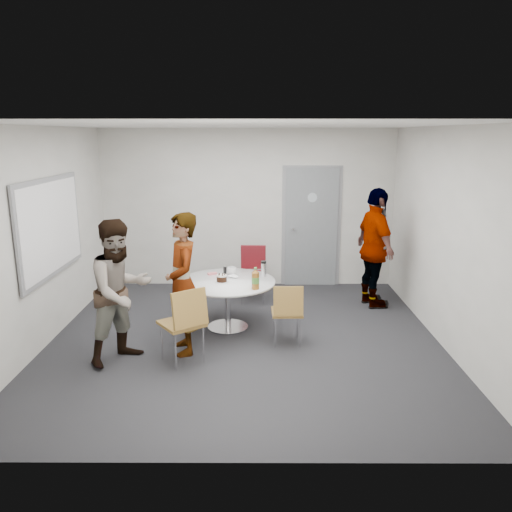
{
  "coord_description": "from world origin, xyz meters",
  "views": [
    {
      "loc": [
        0.17,
        -6.03,
        2.6
      ],
      "look_at": [
        0.15,
        0.25,
        1.06
      ],
      "focal_mm": 35.0,
      "sensor_mm": 36.0,
      "label": 1
    }
  ],
  "objects_px": {
    "chair_near_left": "(185,318)",
    "person_left": "(121,292)",
    "chair_far": "(253,268)",
    "whiteboard": "(51,227)",
    "person_main": "(183,284)",
    "person_right": "(375,248)",
    "table": "(229,287)",
    "door": "(311,227)",
    "chair_near_right": "(288,309)"
  },
  "relations": [
    {
      "from": "door",
      "to": "chair_far",
      "type": "height_order",
      "value": "door"
    },
    {
      "from": "chair_near_left",
      "to": "door",
      "type": "bearing_deg",
      "value": 25.13
    },
    {
      "from": "chair_near_left",
      "to": "chair_near_right",
      "type": "bearing_deg",
      "value": -11.37
    },
    {
      "from": "person_main",
      "to": "person_right",
      "type": "height_order",
      "value": "person_right"
    },
    {
      "from": "whiteboard",
      "to": "person_main",
      "type": "xyz_separation_m",
      "value": [
        1.74,
        -0.54,
        -0.59
      ]
    },
    {
      "from": "whiteboard",
      "to": "person_right",
      "type": "xyz_separation_m",
      "value": [
        4.41,
        1.13,
        -0.54
      ]
    },
    {
      "from": "door",
      "to": "chair_near_right",
      "type": "distance_m",
      "value": 2.75
    },
    {
      "from": "whiteboard",
      "to": "chair_near_right",
      "type": "xyz_separation_m",
      "value": [
        3.0,
        -0.36,
        -0.97
      ]
    },
    {
      "from": "table",
      "to": "chair_near_right",
      "type": "bearing_deg",
      "value": -36.99
    },
    {
      "from": "person_main",
      "to": "chair_near_right",
      "type": "bearing_deg",
      "value": 81.44
    },
    {
      "from": "whiteboard",
      "to": "chair_far",
      "type": "xyz_separation_m",
      "value": [
        2.56,
        1.42,
        -0.92
      ]
    },
    {
      "from": "chair_near_right",
      "to": "chair_far",
      "type": "bearing_deg",
      "value": 102.74
    },
    {
      "from": "person_right",
      "to": "person_left",
      "type": "bearing_deg",
      "value": 107.51
    },
    {
      "from": "chair_near_left",
      "to": "chair_far",
      "type": "bearing_deg",
      "value": 36.07
    },
    {
      "from": "table",
      "to": "chair_far",
      "type": "height_order",
      "value": "table"
    },
    {
      "from": "chair_near_left",
      "to": "person_right",
      "type": "relative_size",
      "value": 0.51
    },
    {
      "from": "person_right",
      "to": "door",
      "type": "bearing_deg",
      "value": 24.29
    },
    {
      "from": "table",
      "to": "whiteboard",
      "type": "bearing_deg",
      "value": -174.57
    },
    {
      "from": "person_main",
      "to": "door",
      "type": "bearing_deg",
      "value": 130.41
    },
    {
      "from": "chair_far",
      "to": "table",
      "type": "bearing_deg",
      "value": 76.91
    },
    {
      "from": "whiteboard",
      "to": "chair_far",
      "type": "bearing_deg",
      "value": 29.05
    },
    {
      "from": "door",
      "to": "person_right",
      "type": "relative_size",
      "value": 1.16
    },
    {
      "from": "person_left",
      "to": "person_right",
      "type": "distance_m",
      "value": 3.86
    },
    {
      "from": "door",
      "to": "whiteboard",
      "type": "relative_size",
      "value": 1.12
    },
    {
      "from": "table",
      "to": "chair_far",
      "type": "bearing_deg",
      "value": 75.42
    },
    {
      "from": "person_right",
      "to": "person_main",
      "type": "bearing_deg",
      "value": 109.85
    },
    {
      "from": "chair_far",
      "to": "person_right",
      "type": "distance_m",
      "value": 1.91
    },
    {
      "from": "chair_far",
      "to": "person_main",
      "type": "height_order",
      "value": "person_main"
    },
    {
      "from": "table",
      "to": "chair_near_left",
      "type": "bearing_deg",
      "value": -111.13
    },
    {
      "from": "table",
      "to": "person_left",
      "type": "relative_size",
      "value": 0.77
    },
    {
      "from": "door",
      "to": "chair_far",
      "type": "relative_size",
      "value": 2.41
    },
    {
      "from": "chair_near_left",
      "to": "chair_far",
      "type": "relative_size",
      "value": 1.05
    },
    {
      "from": "chair_near_right",
      "to": "person_right",
      "type": "distance_m",
      "value": 2.1
    },
    {
      "from": "person_right",
      "to": "chair_near_left",
      "type": "bearing_deg",
      "value": 115.93
    },
    {
      "from": "door",
      "to": "whiteboard",
      "type": "bearing_deg",
      "value": -147.34
    },
    {
      "from": "chair_near_left",
      "to": "person_main",
      "type": "relative_size",
      "value": 0.54
    },
    {
      "from": "chair_near_right",
      "to": "person_main",
      "type": "distance_m",
      "value": 1.33
    },
    {
      "from": "whiteboard",
      "to": "table",
      "type": "height_order",
      "value": "whiteboard"
    },
    {
      "from": "chair_near_right",
      "to": "person_left",
      "type": "distance_m",
      "value": 2.02
    },
    {
      "from": "chair_far",
      "to": "person_left",
      "type": "height_order",
      "value": "person_left"
    },
    {
      "from": "door",
      "to": "chair_near_left",
      "type": "xyz_separation_m",
      "value": [
        -1.75,
        -3.19,
        -0.46
      ]
    },
    {
      "from": "whiteboard",
      "to": "chair_near_left",
      "type": "bearing_deg",
      "value": -26.72
    },
    {
      "from": "chair_near_left",
      "to": "person_left",
      "type": "bearing_deg",
      "value": 134.17
    },
    {
      "from": "whiteboard",
      "to": "chair_near_right",
      "type": "bearing_deg",
      "value": -6.83
    },
    {
      "from": "person_main",
      "to": "person_right",
      "type": "relative_size",
      "value": 0.94
    },
    {
      "from": "door",
      "to": "person_right",
      "type": "xyz_separation_m",
      "value": [
        0.85,
        -1.15,
        -0.11
      ]
    },
    {
      "from": "table",
      "to": "person_left",
      "type": "bearing_deg",
      "value": -139.98
    },
    {
      "from": "door",
      "to": "table",
      "type": "distance_m",
      "value": 2.49
    },
    {
      "from": "chair_near_left",
      "to": "person_left",
      "type": "relative_size",
      "value": 0.55
    },
    {
      "from": "door",
      "to": "person_left",
      "type": "relative_size",
      "value": 1.26
    }
  ]
}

